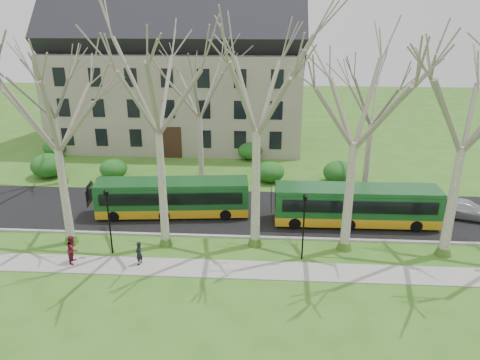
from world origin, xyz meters
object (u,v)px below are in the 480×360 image
object	(u,v)px
bus_follow	(356,205)
pedestrian_b	(73,249)
sedan	(466,209)
bus_lead	(173,197)
pedestrian_a	(139,253)

from	to	relation	value
bus_follow	pedestrian_b	xyz separation A→B (m)	(-18.04, -6.33, -0.54)
sedan	bus_lead	bearing A→B (deg)	109.19
pedestrian_a	bus_follow	bearing A→B (deg)	130.91
sedan	pedestrian_b	bearing A→B (deg)	123.57
bus_lead	pedestrian_a	xyz separation A→B (m)	(-0.73, -7.02, -0.63)
bus_lead	pedestrian_b	size ratio (longest dim) A/B	6.25
bus_follow	sedan	world-z (taller)	bus_follow
sedan	pedestrian_b	xyz separation A→B (m)	(-26.31, -7.82, 0.23)
bus_lead	sedan	distance (m)	21.54
bus_follow	pedestrian_b	distance (m)	19.13
bus_follow	pedestrian_b	size ratio (longest dim) A/B	6.46
bus_lead	pedestrian_a	size ratio (longest dim) A/B	7.38
pedestrian_b	bus_follow	bearing A→B (deg)	-75.08
bus_follow	pedestrian_a	distance (m)	15.36
bus_lead	bus_follow	xyz separation A→B (m)	(13.24, -0.67, 0.05)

